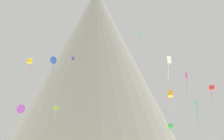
{
  "coord_description": "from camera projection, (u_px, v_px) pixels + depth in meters",
  "views": [
    {
      "loc": [
        2.16,
        -27.88,
        4.99
      ],
      "look_at": [
        -0.08,
        44.43,
        21.5
      ],
      "focal_mm": 45.08,
      "sensor_mm": 36.0,
      "label": 1
    }
  ],
  "objects": [
    {
      "name": "kite_lime_low",
      "position": [
        56.0,
        108.0,
        66.3
      ],
      "size": [
        1.07,
        1.05,
        3.45
      ],
      "rotation": [
        0.0,
        0.0,
        1.19
      ],
      "color": "#8CD133"
    },
    {
      "name": "kite_magenta_mid",
      "position": [
        186.0,
        78.0,
        66.34
      ],
      "size": [
        0.61,
        0.71,
        5.0
      ],
      "rotation": [
        0.0,
        0.0,
        3.3
      ],
      "color": "#D1339E"
    },
    {
      "name": "kite_white_mid",
      "position": [
        169.0,
        63.0,
        51.67
      ],
      "size": [
        0.9,
        0.55,
        4.63
      ],
      "rotation": [
        0.0,
        0.0,
        5.21
      ],
      "color": "white"
    },
    {
      "name": "kite_gold_low",
      "position": [
        170.0,
        94.0,
        64.16
      ],
      "size": [
        1.4,
        1.48,
        5.22
      ],
      "rotation": [
        0.0,
        0.0,
        2.93
      ],
      "color": "gold"
    },
    {
      "name": "kite_yellow_mid",
      "position": [
        30.0,
        61.0,
        57.6
      ],
      "size": [
        0.91,
        0.87,
        3.13
      ],
      "rotation": [
        0.0,
        0.0,
        1.56
      ],
      "color": "yellow"
    },
    {
      "name": "kite_blue_high",
      "position": [
        54.0,
        60.0,
        88.24
      ],
      "size": [
        2.1,
        2.26,
        6.84
      ],
      "rotation": [
        0.0,
        0.0,
        0.85
      ],
      "color": "blue"
    },
    {
      "name": "rock_massif",
      "position": [
        97.0,
        70.0,
        117.08
      ],
      "size": [
        90.29,
        90.29,
        67.63
      ],
      "color": "gray",
      "rests_on": "ground_plane"
    },
    {
      "name": "kite_indigo_high",
      "position": [
        73.0,
        59.0,
        86.27
      ],
      "size": [
        1.11,
        1.07,
        1.14
      ],
      "rotation": [
        0.0,
        0.0,
        5.11
      ],
      "color": "#5138B2"
    },
    {
      "name": "kite_violet_low",
      "position": [
        21.0,
        109.0,
        72.1
      ],
      "size": [
        2.21,
        2.39,
        4.45
      ],
      "rotation": [
        0.0,
        0.0,
        4.02
      ],
      "color": "purple"
    },
    {
      "name": "kite_green_low",
      "position": [
        171.0,
        127.0,
        82.36
      ],
      "size": [
        1.7,
        0.69,
        4.46
      ],
      "rotation": [
        0.0,
        0.0,
        0.05
      ],
      "color": "green"
    },
    {
      "name": "kite_pink_low",
      "position": [
        86.0,
        109.0,
        86.4
      ],
      "size": [
        0.25,
        0.73,
        1.12
      ],
      "rotation": [
        0.0,
        0.0,
        3.86
      ],
      "color": "pink"
    },
    {
      "name": "kite_red_low",
      "position": [
        212.0,
        88.0,
        55.06
      ],
      "size": [
        1.12,
        1.09,
        2.46
      ],
      "rotation": [
        0.0,
        0.0,
        1.36
      ],
      "color": "red"
    },
    {
      "name": "kite_teal_low",
      "position": [
        197.0,
        108.0,
        60.52
      ],
      "size": [
        0.74,
        0.68,
        5.55
      ],
      "rotation": [
        0.0,
        0.0,
        0.23
      ],
      "color": "teal"
    },
    {
      "name": "kite_cyan_high",
      "position": [
        140.0,
        34.0,
        67.45
      ],
      "size": [
        0.55,
        0.91,
        1.14
      ],
      "rotation": [
        0.0,
        0.0,
        3.55
      ],
      "color": "#33BCDB"
    }
  ]
}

